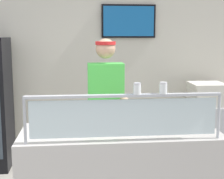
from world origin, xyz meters
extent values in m
cube|color=silver|center=(0.88, 2.50, 1.35)|extent=(6.17, 0.08, 2.70)
cube|color=black|center=(1.27, 2.44, 1.99)|extent=(0.79, 0.04, 0.48)
cube|color=#1966B2|center=(1.27, 2.42, 1.99)|extent=(0.74, 0.01, 0.43)
cylinder|color=#B2B5BC|center=(0.10, 0.06, 1.14)|extent=(0.02, 0.02, 0.38)
cylinder|color=#B2B5BC|center=(1.67, 0.06, 1.14)|extent=(0.02, 0.02, 0.38)
cube|color=silver|center=(0.88, 0.06, 1.14)|extent=(1.51, 0.01, 0.30)
cube|color=#B2B5BC|center=(0.88, 0.06, 1.32)|extent=(1.57, 0.06, 0.02)
cylinder|color=#9EA0A8|center=(0.88, 0.42, 0.96)|extent=(0.40, 0.40, 0.01)
cylinder|color=tan|center=(0.88, 0.42, 0.97)|extent=(0.38, 0.38, 0.02)
cylinder|color=gold|center=(0.88, 0.42, 0.98)|extent=(0.32, 0.32, 0.01)
cube|color=#ADAFB7|center=(0.91, 0.40, 0.99)|extent=(0.11, 0.29, 0.01)
cylinder|color=white|center=(0.98, 0.06, 1.37)|extent=(0.06, 0.06, 0.07)
cylinder|color=white|center=(0.98, 0.06, 1.36)|extent=(0.05, 0.05, 0.05)
cylinder|color=silver|center=(0.98, 0.06, 1.42)|extent=(0.06, 0.06, 0.02)
cylinder|color=white|center=(1.19, 0.06, 1.37)|extent=(0.06, 0.06, 0.08)
cylinder|color=red|center=(1.19, 0.06, 1.36)|extent=(0.05, 0.05, 0.05)
cylinder|color=silver|center=(1.19, 0.06, 1.42)|extent=(0.06, 0.06, 0.02)
cylinder|color=#23232D|center=(0.70, 1.03, 0.47)|extent=(0.13, 0.13, 0.95)
cylinder|color=#23232D|center=(0.92, 1.03, 0.47)|extent=(0.13, 0.13, 0.95)
cube|color=#4CD14C|center=(0.81, 1.03, 1.23)|extent=(0.38, 0.21, 0.55)
sphere|color=tan|center=(0.81, 1.03, 1.66)|extent=(0.21, 0.21, 0.21)
cylinder|color=red|center=(0.81, 1.03, 1.71)|extent=(0.21, 0.21, 0.04)
cylinder|color=tan|center=(0.99, 0.81, 1.13)|extent=(0.08, 0.34, 0.08)
cube|color=#B7BABF|center=(2.34, 2.01, 0.40)|extent=(0.70, 0.55, 0.81)
cube|color=silver|center=(2.35, 2.01, 0.83)|extent=(0.48, 0.48, 0.04)
cube|color=silver|center=(2.34, 2.01, 0.88)|extent=(0.48, 0.48, 0.04)
cube|color=silver|center=(2.34, 2.01, 0.92)|extent=(0.50, 0.50, 0.04)
cube|color=silver|center=(2.36, 2.01, 0.97)|extent=(0.49, 0.49, 0.04)
cube|color=silver|center=(2.34, 2.01, 1.01)|extent=(0.49, 0.49, 0.04)
cube|color=silver|center=(2.34, 2.01, 1.06)|extent=(0.48, 0.48, 0.04)
cube|color=silver|center=(2.33, 2.01, 1.10)|extent=(0.49, 0.49, 0.04)
camera|label=1|loc=(0.52, -2.56, 1.80)|focal=54.54mm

